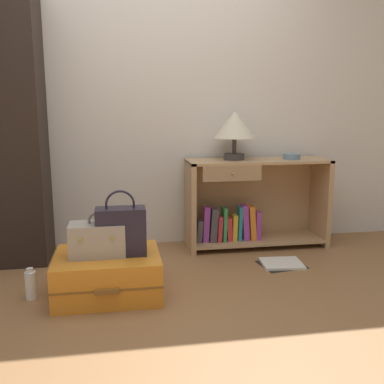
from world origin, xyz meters
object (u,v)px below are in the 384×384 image
object	(u,v)px
handbag	(121,231)
open_book_on_floor	(282,264)
table_lamp	(235,127)
bowl	(292,156)
train_case	(97,239)
bottle	(31,285)
bookshelf	(250,204)
suitcase_large	(108,274)

from	to	relation	value
handbag	open_book_on_floor	world-z (taller)	handbag
table_lamp	bowl	bearing A→B (deg)	-5.39
train_case	bottle	distance (m)	0.50
bookshelf	bowl	world-z (taller)	bowl
suitcase_large	open_book_on_floor	xyz separation A→B (m)	(1.27, 0.32, -0.12)
bookshelf	suitcase_large	bearing A→B (deg)	-144.89
bookshelf	bowl	xyz separation A→B (m)	(0.33, -0.04, 0.40)
handbag	open_book_on_floor	bearing A→B (deg)	15.95
handbag	suitcase_large	bearing A→B (deg)	168.28
handbag	bowl	bearing A→B (deg)	29.71
open_book_on_floor	table_lamp	bearing A→B (deg)	115.22
handbag	bottle	bearing A→B (deg)	177.06
suitcase_large	bottle	bearing A→B (deg)	178.77
bowl	suitcase_large	xyz separation A→B (m)	(-1.50, -0.79, -0.62)
bookshelf	train_case	xyz separation A→B (m)	(-1.23, -0.83, 0.01)
table_lamp	bookshelf	bearing A→B (deg)	-3.52
bottle	open_book_on_floor	world-z (taller)	bottle
train_case	open_book_on_floor	distance (m)	1.41
suitcase_large	handbag	xyz separation A→B (m)	(0.09, -0.02, 0.29)
train_case	table_lamp	bearing A→B (deg)	37.95
bottle	table_lamp	bearing A→B (deg)	28.91
suitcase_large	train_case	bearing A→B (deg)	-171.34
suitcase_large	handbag	size ratio (longest dim) A/B	1.61
table_lamp	train_case	world-z (taller)	table_lamp
suitcase_large	open_book_on_floor	size ratio (longest dim) A/B	1.85
bookshelf	open_book_on_floor	distance (m)	0.62
table_lamp	handbag	world-z (taller)	table_lamp
bowl	suitcase_large	world-z (taller)	bowl
handbag	bottle	xyz separation A→B (m)	(-0.55, 0.03, -0.33)
table_lamp	handbag	size ratio (longest dim) A/B	0.96
handbag	bottle	size ratio (longest dim) A/B	2.04
table_lamp	open_book_on_floor	size ratio (longest dim) A/B	1.11
train_case	open_book_on_floor	xyz separation A→B (m)	(1.32, 0.33, -0.36)
suitcase_large	handbag	bearing A→B (deg)	-11.72
table_lamp	open_book_on_floor	world-z (taller)	table_lamp
bookshelf	bottle	distance (m)	1.85
table_lamp	bottle	world-z (taller)	table_lamp
bowl	open_book_on_floor	bearing A→B (deg)	-116.63
table_lamp	suitcase_large	bearing A→B (deg)	-140.87
bowl	handbag	size ratio (longest dim) A/B	0.35
suitcase_large	bottle	distance (m)	0.47
train_case	handbag	world-z (taller)	handbag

